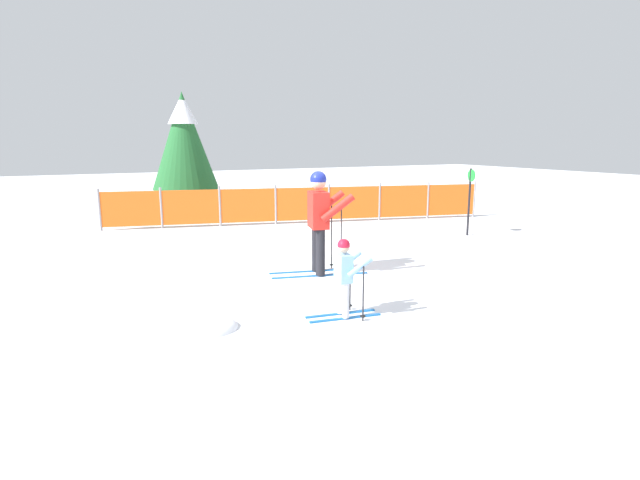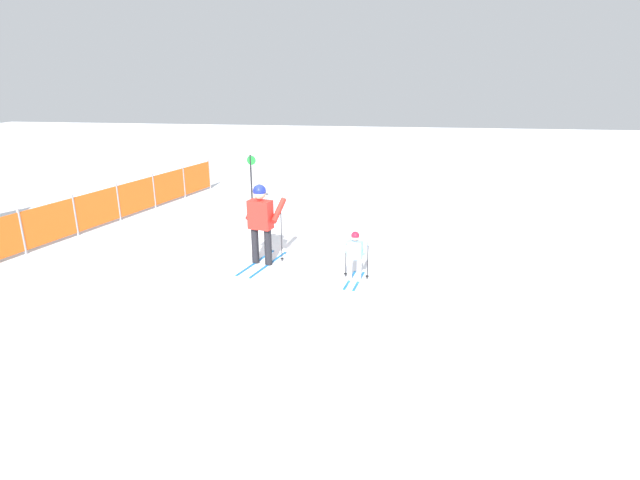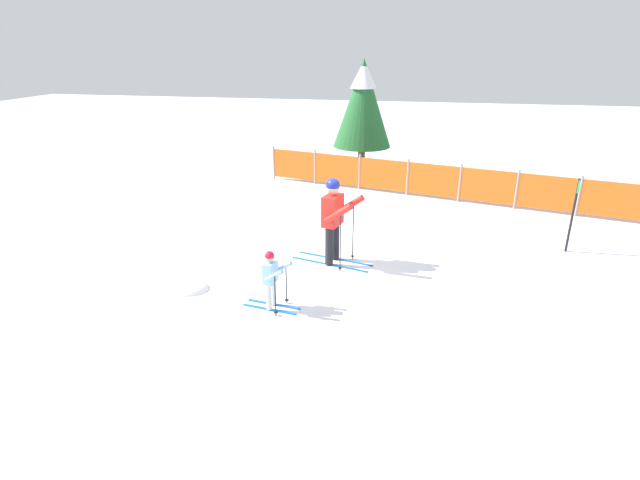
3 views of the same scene
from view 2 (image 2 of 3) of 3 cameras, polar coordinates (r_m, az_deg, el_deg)
ground_plane at (r=10.94m, az=-6.24°, el=-2.41°), size 60.00×60.00×0.00m
skier_adult at (r=10.49m, az=-6.75°, el=2.63°), size 1.67×0.85×1.73m
skier_child at (r=9.67m, az=4.03°, el=-1.44°), size 0.98×0.51×1.02m
safety_fence at (r=14.35m, az=-24.07°, el=3.33°), size 10.09×2.53×1.06m
trail_marker at (r=15.35m, az=-7.86°, el=7.35°), size 0.07×0.28×1.59m
snow_mound at (r=8.39m, az=0.62°, el=-9.03°), size 0.75×0.64×0.30m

